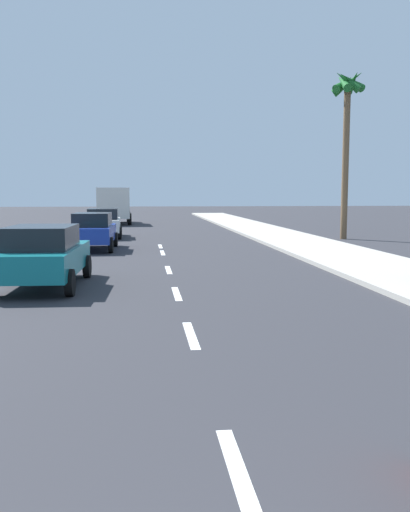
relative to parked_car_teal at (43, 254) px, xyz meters
name	(u,v)px	position (x,y,z in m)	size (l,w,h in m)	color
ground_plane	(164,257)	(3.31, 6.29, -0.84)	(160.00, 160.00, 0.00)	#2D2D33
sidewalk_strip	(318,248)	(9.95, 8.29, -0.77)	(3.60, 80.00, 0.14)	#B2ADA3
lane_stripe_1	(239,476)	(3.31, -9.89, -0.83)	(0.16, 1.80, 0.01)	white
lane_stripe_2	(191,335)	(3.31, -5.22, -0.83)	(0.16, 1.80, 0.01)	white
lane_stripe_3	(177,294)	(3.31, -1.37, -0.83)	(0.16, 1.80, 0.01)	white
lane_stripe_4	(168,270)	(3.31, 2.73, -0.83)	(0.16, 1.80, 0.01)	white
lane_stripe_5	(163,253)	(3.31, 7.69, -0.83)	(0.16, 1.80, 0.01)	white
lane_stripe_6	(160,246)	(3.31, 10.41, -0.83)	(0.16, 1.80, 0.01)	white
parked_car_teal	(43,254)	(0.00, 0.00, 0.00)	(2.09, 4.29, 1.57)	#14727A
parked_car_blue	(93,230)	(0.45, 9.20, 0.00)	(1.91, 3.98, 1.57)	#1E389E
parked_car_white	(103,222)	(0.43, 15.76, 0.00)	(2.03, 4.23, 1.57)	white
delivery_truck	(113,205)	(0.28, 29.23, 0.67)	(2.89, 6.34, 2.80)	beige
palm_tree_far	(347,108)	(12.98, 13.35, 5.88)	(1.86, 1.79, 8.71)	brown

